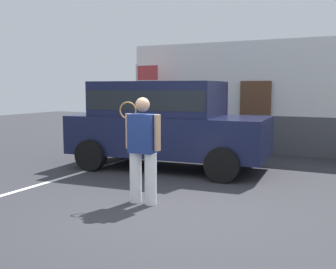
% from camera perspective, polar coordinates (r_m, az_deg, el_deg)
% --- Properties ---
extents(ground_plane, '(40.00, 40.00, 0.00)m').
position_cam_1_polar(ground_plane, '(6.44, -1.26, -10.65)').
color(ground_plane, '#2D2D33').
extents(parking_stripe_0, '(0.12, 4.40, 0.01)m').
position_cam_1_polar(parking_stripe_0, '(9.24, -12.97, -5.48)').
color(parking_stripe_0, silver).
rests_on(parking_stripe_0, ground_plane).
extents(house_frontage, '(8.44, 0.40, 3.27)m').
position_cam_1_polar(house_frontage, '(12.24, 13.16, 4.68)').
color(house_frontage, white).
rests_on(house_frontage, ground_plane).
extents(parked_suv, '(4.75, 2.48, 2.05)m').
position_cam_1_polar(parked_suv, '(9.60, -0.51, 2.04)').
color(parked_suv, '#141938').
rests_on(parked_suv, ground_plane).
extents(tennis_player_man, '(0.79, 0.28, 1.75)m').
position_cam_1_polar(tennis_player_man, '(6.66, -3.57, -1.99)').
color(tennis_player_man, white).
rests_on(tennis_player_man, ground_plane).
extents(flag_pole, '(0.80, 0.09, 2.64)m').
position_cam_1_polar(flag_pole, '(12.86, -3.64, 6.32)').
color(flag_pole, silver).
rests_on(flag_pole, ground_plane).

